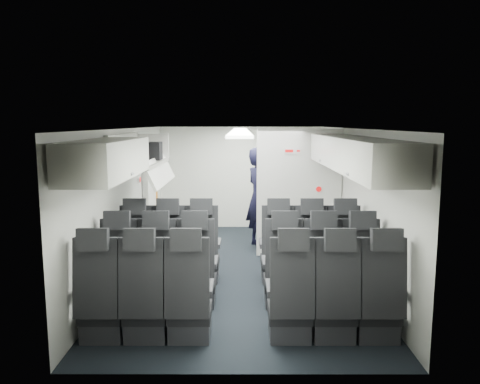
{
  "coord_description": "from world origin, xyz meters",
  "views": [
    {
      "loc": [
        0.01,
        -6.91,
        2.24
      ],
      "look_at": [
        0.0,
        0.4,
        1.15
      ],
      "focal_mm": 35.0,
      "sensor_mm": 36.0,
      "label": 1
    }
  ],
  "objects_px": {
    "seat_row_mid": "(240,275)",
    "boarding_door": "(151,193)",
    "seat_row_front": "(240,254)",
    "seat_row_rear": "(240,303)",
    "carry_on_bag": "(146,151)",
    "galley_unit": "(286,185)",
    "flight_attendant": "(259,197)"
  },
  "relations": [
    {
      "from": "seat_row_mid",
      "to": "seat_row_rear",
      "type": "height_order",
      "value": "same"
    },
    {
      "from": "flight_attendant",
      "to": "galley_unit",
      "type": "bearing_deg",
      "value": -46.44
    },
    {
      "from": "seat_row_rear",
      "to": "boarding_door",
      "type": "xyz_separation_m",
      "value": [
        -1.64,
        3.89,
        0.55
      ]
    },
    {
      "from": "seat_row_mid",
      "to": "galley_unit",
      "type": "distance_m",
      "value": 4.3
    },
    {
      "from": "galley_unit",
      "to": "seat_row_mid",
      "type": "bearing_deg",
      "value": -102.88
    },
    {
      "from": "seat_row_mid",
      "to": "boarding_door",
      "type": "distance_m",
      "value": 3.45
    },
    {
      "from": "seat_row_rear",
      "to": "flight_attendant",
      "type": "bearing_deg",
      "value": 84.85
    },
    {
      "from": "seat_row_front",
      "to": "seat_row_mid",
      "type": "height_order",
      "value": "same"
    },
    {
      "from": "galley_unit",
      "to": "carry_on_bag",
      "type": "height_order",
      "value": "carry_on_bag"
    },
    {
      "from": "seat_row_rear",
      "to": "seat_row_mid",
      "type": "bearing_deg",
      "value": 90.0
    },
    {
      "from": "seat_row_front",
      "to": "seat_row_mid",
      "type": "relative_size",
      "value": 1.0
    },
    {
      "from": "carry_on_bag",
      "to": "seat_row_front",
      "type": "bearing_deg",
      "value": -17.42
    },
    {
      "from": "seat_row_rear",
      "to": "carry_on_bag",
      "type": "relative_size",
      "value": 7.75
    },
    {
      "from": "seat_row_mid",
      "to": "galley_unit",
      "type": "bearing_deg",
      "value": 77.12
    },
    {
      "from": "galley_unit",
      "to": "boarding_door",
      "type": "distance_m",
      "value": 2.84
    },
    {
      "from": "boarding_door",
      "to": "flight_attendant",
      "type": "height_order",
      "value": "boarding_door"
    },
    {
      "from": "galley_unit",
      "to": "flight_attendant",
      "type": "distance_m",
      "value": 1.45
    },
    {
      "from": "flight_attendant",
      "to": "boarding_door",
      "type": "bearing_deg",
      "value": 64.28
    },
    {
      "from": "seat_row_front",
      "to": "boarding_door",
      "type": "distance_m",
      "value": 2.71
    },
    {
      "from": "seat_row_front",
      "to": "flight_attendant",
      "type": "height_order",
      "value": "flight_attendant"
    },
    {
      "from": "carry_on_bag",
      "to": "boarding_door",
      "type": "bearing_deg",
      "value": 99.15
    },
    {
      "from": "seat_row_mid",
      "to": "flight_attendant",
      "type": "bearing_deg",
      "value": 83.23
    },
    {
      "from": "galley_unit",
      "to": "flight_attendant",
      "type": "xyz_separation_m",
      "value": [
        -0.61,
        -1.32,
        -0.05
      ]
    },
    {
      "from": "boarding_door",
      "to": "flight_attendant",
      "type": "distance_m",
      "value": 1.98
    },
    {
      "from": "flight_attendant",
      "to": "carry_on_bag",
      "type": "distance_m",
      "value": 2.46
    },
    {
      "from": "galley_unit",
      "to": "flight_attendant",
      "type": "relative_size",
      "value": 1.05
    },
    {
      "from": "seat_row_rear",
      "to": "galley_unit",
      "type": "distance_m",
      "value": 5.17
    },
    {
      "from": "boarding_door",
      "to": "seat_row_front",
      "type": "bearing_deg",
      "value": -51.84
    },
    {
      "from": "seat_row_rear",
      "to": "galley_unit",
      "type": "height_order",
      "value": "galley_unit"
    },
    {
      "from": "seat_row_front",
      "to": "seat_row_rear",
      "type": "bearing_deg",
      "value": -90.0
    },
    {
      "from": "seat_row_front",
      "to": "galley_unit",
      "type": "height_order",
      "value": "galley_unit"
    },
    {
      "from": "flight_attendant",
      "to": "carry_on_bag",
      "type": "xyz_separation_m",
      "value": [
        -1.7,
        -1.52,
        0.93
      ]
    }
  ]
}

